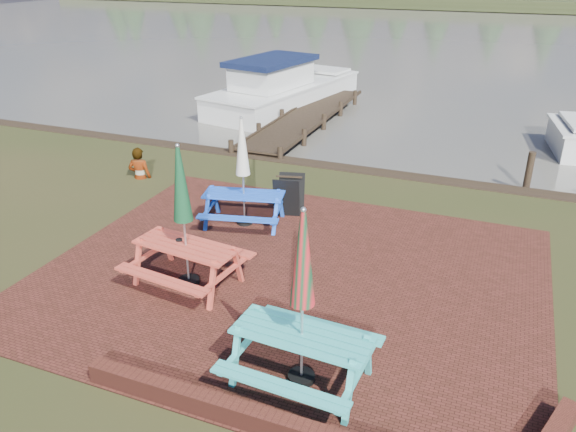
{
  "coord_description": "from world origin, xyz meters",
  "views": [
    {
      "loc": [
        3.3,
        -7.33,
        5.37
      ],
      "look_at": [
        -0.22,
        1.43,
        1.0
      ],
      "focal_mm": 35.0,
      "sensor_mm": 36.0,
      "label": 1
    }
  ],
  "objects_px": {
    "picnic_table_blue": "(244,189)",
    "person": "(137,148)",
    "jetty": "(305,118)",
    "picnic_table_teal": "(302,326)",
    "chalkboard": "(289,195)",
    "boat_jetty": "(282,91)",
    "picnic_table_red": "(185,239)"
  },
  "relations": [
    {
      "from": "picnic_table_teal",
      "to": "jetty",
      "type": "relative_size",
      "value": 0.29
    },
    {
      "from": "picnic_table_red",
      "to": "person",
      "type": "height_order",
      "value": "picnic_table_red"
    },
    {
      "from": "picnic_table_blue",
      "to": "chalkboard",
      "type": "distance_m",
      "value": 1.14
    },
    {
      "from": "picnic_table_blue",
      "to": "person",
      "type": "bearing_deg",
      "value": 145.06
    },
    {
      "from": "picnic_table_blue",
      "to": "jetty",
      "type": "height_order",
      "value": "picnic_table_blue"
    },
    {
      "from": "jetty",
      "to": "person",
      "type": "bearing_deg",
      "value": -106.49
    },
    {
      "from": "picnic_table_teal",
      "to": "boat_jetty",
      "type": "xyz_separation_m",
      "value": [
        -6.49,
        15.06,
        -0.44
      ]
    },
    {
      "from": "jetty",
      "to": "picnic_table_teal",
      "type": "bearing_deg",
      "value": -69.95
    },
    {
      "from": "jetty",
      "to": "picnic_table_red",
      "type": "bearing_deg",
      "value": -80.37
    },
    {
      "from": "picnic_table_teal",
      "to": "chalkboard",
      "type": "height_order",
      "value": "picnic_table_teal"
    },
    {
      "from": "picnic_table_teal",
      "to": "picnic_table_red",
      "type": "relative_size",
      "value": 1.0
    },
    {
      "from": "picnic_table_teal",
      "to": "jetty",
      "type": "distance_m",
      "value": 13.7
    },
    {
      "from": "picnic_table_teal",
      "to": "chalkboard",
      "type": "xyz_separation_m",
      "value": [
        -2.21,
        5.06,
        -0.43
      ]
    },
    {
      "from": "picnic_table_teal",
      "to": "chalkboard",
      "type": "distance_m",
      "value": 5.54
    },
    {
      "from": "picnic_table_blue",
      "to": "jetty",
      "type": "distance_m",
      "value": 8.79
    },
    {
      "from": "picnic_table_teal",
      "to": "picnic_table_red",
      "type": "xyz_separation_m",
      "value": [
        -2.79,
        1.64,
        -0.0
      ]
    },
    {
      "from": "jetty",
      "to": "boat_jetty",
      "type": "xyz_separation_m",
      "value": [
        -1.8,
        2.21,
        0.36
      ]
    },
    {
      "from": "picnic_table_red",
      "to": "person",
      "type": "bearing_deg",
      "value": 140.89
    },
    {
      "from": "chalkboard",
      "to": "boat_jetty",
      "type": "distance_m",
      "value": 10.88
    },
    {
      "from": "boat_jetty",
      "to": "picnic_table_teal",
      "type": "bearing_deg",
      "value": -55.3
    },
    {
      "from": "picnic_table_teal",
      "to": "picnic_table_red",
      "type": "distance_m",
      "value": 3.23
    },
    {
      "from": "picnic_table_teal",
      "to": "chalkboard",
      "type": "relative_size",
      "value": 2.76
    },
    {
      "from": "picnic_table_blue",
      "to": "chalkboard",
      "type": "height_order",
      "value": "picnic_table_blue"
    },
    {
      "from": "picnic_table_red",
      "to": "jetty",
      "type": "height_order",
      "value": "picnic_table_red"
    },
    {
      "from": "picnic_table_teal",
      "to": "picnic_table_blue",
      "type": "distance_m",
      "value": 5.18
    },
    {
      "from": "chalkboard",
      "to": "person",
      "type": "xyz_separation_m",
      "value": [
        -4.57,
        0.72,
        0.34
      ]
    },
    {
      "from": "picnic_table_teal",
      "to": "picnic_table_blue",
      "type": "bearing_deg",
      "value": 127.7
    },
    {
      "from": "chalkboard",
      "to": "person",
      "type": "bearing_deg",
      "value": 156.61
    },
    {
      "from": "picnic_table_blue",
      "to": "person",
      "type": "height_order",
      "value": "picnic_table_blue"
    },
    {
      "from": "picnic_table_teal",
      "to": "picnic_table_blue",
      "type": "xyz_separation_m",
      "value": [
        -2.94,
        4.26,
        -0.08
      ]
    },
    {
      "from": "jetty",
      "to": "person",
      "type": "relative_size",
      "value": 5.46
    },
    {
      "from": "picnic_table_blue",
      "to": "jetty",
      "type": "xyz_separation_m",
      "value": [
        -1.75,
        8.59,
        -0.72
      ]
    }
  ]
}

